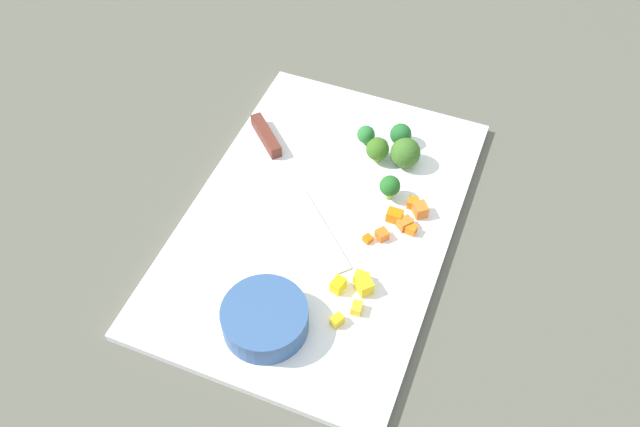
# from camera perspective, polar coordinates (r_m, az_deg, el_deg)

# --- Properties ---
(ground_plane) EXTENTS (4.00, 4.00, 0.00)m
(ground_plane) POSITION_cam_1_polar(r_m,az_deg,el_deg) (0.89, 0.00, -0.88)
(ground_plane) COLOR #57564C
(cutting_board) EXTENTS (0.50, 0.33, 0.01)m
(cutting_board) POSITION_cam_1_polar(r_m,az_deg,el_deg) (0.89, 0.00, -0.64)
(cutting_board) COLOR white
(cutting_board) RESTS_ON ground_plane
(prep_bowl) EXTENTS (0.10, 0.10, 0.03)m
(prep_bowl) POSITION_cam_1_polar(r_m,az_deg,el_deg) (0.78, -4.41, -8.92)
(prep_bowl) COLOR #33558C
(prep_bowl) RESTS_ON cutting_board
(chef_knife) EXTENTS (0.21, 0.22, 0.02)m
(chef_knife) POSITION_cam_1_polar(r_m,az_deg,el_deg) (0.94, -3.39, 4.53)
(chef_knife) COLOR silver
(chef_knife) RESTS_ON cutting_board
(carrot_dice_0) EXTENTS (0.02, 0.02, 0.02)m
(carrot_dice_0) POSITION_cam_1_polar(r_m,az_deg,el_deg) (0.89, 8.44, 0.32)
(carrot_dice_0) COLOR orange
(carrot_dice_0) RESTS_ON cutting_board
(carrot_dice_1) EXTENTS (0.01, 0.01, 0.01)m
(carrot_dice_1) POSITION_cam_1_polar(r_m,az_deg,el_deg) (0.86, 4.04, -2.14)
(carrot_dice_1) COLOR orange
(carrot_dice_1) RESTS_ON cutting_board
(carrot_dice_2) EXTENTS (0.02, 0.02, 0.02)m
(carrot_dice_2) POSITION_cam_1_polar(r_m,az_deg,el_deg) (0.88, 6.31, -0.20)
(carrot_dice_2) COLOR orange
(carrot_dice_2) RESTS_ON cutting_board
(carrot_dice_3) EXTENTS (0.01, 0.02, 0.01)m
(carrot_dice_3) POSITION_cam_1_polar(r_m,az_deg,el_deg) (0.87, 7.68, -1.32)
(carrot_dice_3) COLOR orange
(carrot_dice_3) RESTS_ON cutting_board
(carrot_dice_4) EXTENTS (0.02, 0.02, 0.01)m
(carrot_dice_4) POSITION_cam_1_polar(r_m,az_deg,el_deg) (0.88, 7.16, -0.85)
(carrot_dice_4) COLOR orange
(carrot_dice_4) RESTS_ON cutting_board
(carrot_dice_5) EXTENTS (0.02, 0.02, 0.01)m
(carrot_dice_5) POSITION_cam_1_polar(r_m,az_deg,el_deg) (0.86, 5.32, -1.60)
(carrot_dice_5) COLOR orange
(carrot_dice_5) RESTS_ON cutting_board
(carrot_dice_6) EXTENTS (0.02, 0.01, 0.01)m
(carrot_dice_6) POSITION_cam_1_polar(r_m,az_deg,el_deg) (0.90, 7.83, 0.89)
(carrot_dice_6) COLOR orange
(carrot_dice_6) RESTS_ON cutting_board
(pepper_dice_0) EXTENTS (0.03, 0.03, 0.02)m
(pepper_dice_0) POSITION_cam_1_polar(r_m,az_deg,el_deg) (0.81, 3.76, -6.09)
(pepper_dice_0) COLOR yellow
(pepper_dice_0) RESTS_ON cutting_board
(pepper_dice_1) EXTENTS (0.01, 0.02, 0.01)m
(pepper_dice_1) POSITION_cam_1_polar(r_m,az_deg,el_deg) (0.82, 3.52, -5.42)
(pepper_dice_1) COLOR yellow
(pepper_dice_1) RESTS_ON cutting_board
(pepper_dice_2) EXTENTS (0.02, 0.02, 0.01)m
(pepper_dice_2) POSITION_cam_1_polar(r_m,az_deg,el_deg) (0.79, 1.46, -8.98)
(pepper_dice_2) COLOR yellow
(pepper_dice_2) RESTS_ON cutting_board
(pepper_dice_3) EXTENTS (0.02, 0.02, 0.02)m
(pepper_dice_3) POSITION_cam_1_polar(r_m,az_deg,el_deg) (0.81, 1.53, -6.05)
(pepper_dice_3) COLOR yellow
(pepper_dice_3) RESTS_ON cutting_board
(pepper_dice_4) EXTENTS (0.02, 0.01, 0.01)m
(pepper_dice_4) POSITION_cam_1_polar(r_m,az_deg,el_deg) (0.80, 3.12, -7.96)
(pepper_dice_4) COLOR yellow
(pepper_dice_4) RESTS_ON cutting_board
(broccoli_floret_0) EXTENTS (0.04, 0.04, 0.04)m
(broccoli_floret_0) POSITION_cam_1_polar(r_m,az_deg,el_deg) (0.94, 7.21, 5.08)
(broccoli_floret_0) COLOR #8CC369
(broccoli_floret_0) RESTS_ON cutting_board
(broccoli_floret_1) EXTENTS (0.03, 0.03, 0.03)m
(broccoli_floret_1) POSITION_cam_1_polar(r_m,az_deg,el_deg) (0.97, 6.82, 6.63)
(broccoli_floret_1) COLOR #8BB75D
(broccoli_floret_1) RESTS_ON cutting_board
(broccoli_floret_2) EXTENTS (0.03, 0.03, 0.03)m
(broccoli_floret_2) POSITION_cam_1_polar(r_m,az_deg,el_deg) (0.97, 3.89, 6.65)
(broccoli_floret_2) COLOR #97B25E
(broccoli_floret_2) RESTS_ON cutting_board
(broccoli_floret_3) EXTENTS (0.03, 0.03, 0.04)m
(broccoli_floret_3) POSITION_cam_1_polar(r_m,az_deg,el_deg) (0.89, 5.91, 2.29)
(broccoli_floret_3) COLOR #8EC356
(broccoli_floret_3) RESTS_ON cutting_board
(broccoli_floret_4) EXTENTS (0.03, 0.03, 0.04)m
(broccoli_floret_4) POSITION_cam_1_polar(r_m,az_deg,el_deg) (0.94, 4.87, 5.40)
(broccoli_floret_4) COLOR #96AF5C
(broccoli_floret_4) RESTS_ON cutting_board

